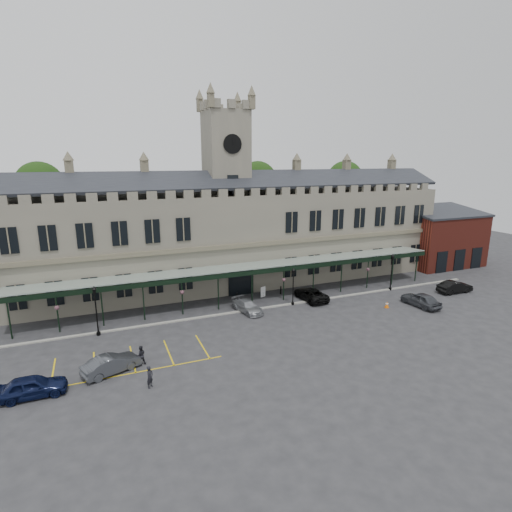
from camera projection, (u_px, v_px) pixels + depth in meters
name	position (u px, v px, depth m)	size (l,w,h in m)	color
ground	(279.00, 328.00, 39.38)	(140.00, 140.00, 0.00)	#28282B
station_building	(228.00, 236.00, 52.17)	(60.00, 10.36, 17.30)	#625E51
clock_tower	(226.00, 185.00, 50.68)	(5.60, 5.60, 24.80)	#625E51
canopy	(251.00, 284.00, 45.53)	(50.00, 4.10, 4.30)	#8C9E93
brick_annex	(440.00, 238.00, 62.52)	(12.40, 8.36, 9.23)	maroon
kerb	(258.00, 309.00, 44.31)	(60.00, 0.40, 0.12)	gray
parking_markings	(133.00, 361.00, 32.90)	(16.00, 6.00, 0.01)	gold
tree_behind_left	(40.00, 187.00, 50.80)	(6.00, 6.00, 16.00)	#332314
tree_behind_mid	(258.00, 182.00, 61.78)	(6.00, 6.00, 16.00)	#332314
tree_behind_right	(345.00, 180.00, 67.64)	(6.00, 6.00, 16.00)	#332314
lamp_post_left	(96.00, 306.00, 37.15)	(0.46, 0.46, 4.91)	black
lamp_post_mid	(293.00, 283.00, 45.11)	(0.42, 0.42, 4.39)	black
lamp_post_right	(392.00, 269.00, 50.27)	(0.45, 0.45, 4.75)	black
traffic_cone	(387.00, 305.00, 44.76)	(0.46, 0.46, 0.73)	#E56007
sign_board	(263.00, 292.00, 48.24)	(0.71, 0.30, 1.26)	black
bollard_left	(237.00, 296.00, 47.27)	(0.16, 0.16, 0.90)	black
bollard_right	(281.00, 290.00, 49.29)	(0.17, 0.17, 0.98)	black
car_left_a	(32.00, 387.00, 27.88)	(1.82, 4.53, 1.54)	black
car_left_b	(111.00, 364.00, 31.03)	(1.54, 4.42, 1.46)	#393C41
car_taxi	(247.00, 306.00, 43.45)	(1.80, 4.42, 1.28)	gray
car_van	(311.00, 294.00, 47.17)	(2.36, 5.11, 1.42)	black
car_right_a	(421.00, 299.00, 45.11)	(1.89, 4.69, 1.60)	#393C41
car_right_b	(455.00, 287.00, 49.76)	(1.59, 4.55, 1.50)	black
person_a	(150.00, 377.00, 29.00)	(0.61, 0.40, 1.68)	black
person_b	(141.00, 355.00, 32.31)	(0.77, 0.60, 1.59)	black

